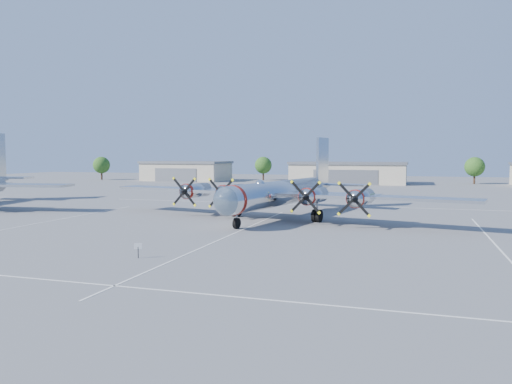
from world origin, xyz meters
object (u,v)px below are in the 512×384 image
(tree_east, at_px, (475,167))
(main_bomber_b29, at_px, (282,217))
(hangar_center, at_px, (349,172))
(info_placard, at_px, (138,248))
(tree_west, at_px, (263,165))
(tree_far_west, at_px, (101,165))
(hangar_west, at_px, (187,171))

(tree_east, xyz_separation_m, main_bomber_b29, (-28.75, -78.08, -4.22))
(hangar_center, height_order, info_placard, hangar_center)
(tree_west, bearing_deg, tree_far_west, -165.07)
(hangar_west, bearing_deg, info_placard, -66.42)
(hangar_center, bearing_deg, tree_east, 11.38)
(hangar_west, relative_size, info_placard, 21.62)
(tree_west, distance_m, info_placard, 107.48)
(tree_west, distance_m, tree_east, 55.04)
(hangar_center, bearing_deg, hangar_west, 180.00)
(hangar_center, relative_size, tree_east, 4.31)
(tree_east, relative_size, main_bomber_b29, 0.15)
(tree_far_west, height_order, tree_west, same)
(hangar_center, height_order, tree_west, tree_west)
(tree_west, bearing_deg, hangar_west, -158.11)
(hangar_center, xyz_separation_m, main_bomber_b29, (1.25, -72.05, -2.71))
(hangar_west, xyz_separation_m, tree_far_west, (-25.00, -3.96, 1.51))
(hangar_west, bearing_deg, hangar_center, -0.00)
(hangar_west, height_order, tree_west, tree_west)
(hangar_center, distance_m, info_placard, 97.09)
(hangar_center, distance_m, tree_west, 26.30)
(hangar_west, bearing_deg, tree_far_west, -170.99)
(tree_east, height_order, info_placard, tree_east)
(hangar_center, bearing_deg, tree_west, 162.18)
(tree_far_west, xyz_separation_m, tree_east, (100.00, 10.00, 0.00))
(hangar_west, distance_m, info_placard, 105.90)
(hangar_west, xyz_separation_m, main_bomber_b29, (46.25, -72.05, -2.71))
(tree_west, xyz_separation_m, info_placard, (22.36, -105.07, -3.49))
(info_placard, bearing_deg, hangar_center, 65.67)
(tree_far_west, bearing_deg, hangar_center, 3.24)
(info_placard, bearing_deg, tree_east, 49.65)
(hangar_west, distance_m, tree_east, 75.26)
(tree_far_west, distance_m, info_placard, 114.94)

